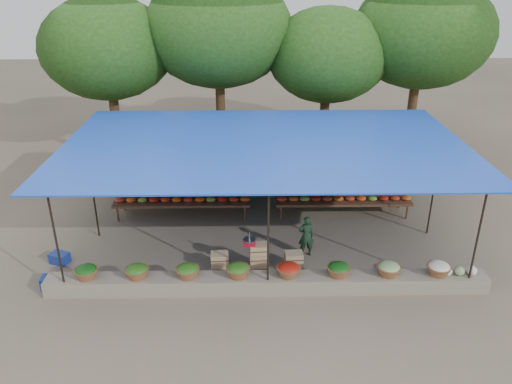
{
  "coord_description": "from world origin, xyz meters",
  "views": [
    {
      "loc": [
        -0.44,
        -12.76,
        7.19
      ],
      "look_at": [
        -0.23,
        0.2,
        1.27
      ],
      "focal_mm": 35.0,
      "sensor_mm": 36.0,
      "label": 1
    }
  ],
  "objects_px": {
    "weighing_scale": "(249,242)",
    "blue_crate_front": "(52,282)",
    "blue_crate_back": "(60,258)",
    "crate_counter": "(258,260)",
    "vendor_seated": "(306,236)"
  },
  "relations": [
    {
      "from": "crate_counter",
      "to": "vendor_seated",
      "type": "height_order",
      "value": "vendor_seated"
    },
    {
      "from": "crate_counter",
      "to": "vendor_seated",
      "type": "xyz_separation_m",
      "value": [
        1.31,
        0.73,
        0.27
      ]
    },
    {
      "from": "weighing_scale",
      "to": "blue_crate_front",
      "type": "relative_size",
      "value": 0.7
    },
    {
      "from": "crate_counter",
      "to": "blue_crate_back",
      "type": "relative_size",
      "value": 5.05
    },
    {
      "from": "weighing_scale",
      "to": "vendor_seated",
      "type": "distance_m",
      "value": 1.71
    },
    {
      "from": "weighing_scale",
      "to": "blue_crate_back",
      "type": "xyz_separation_m",
      "value": [
        -5.02,
        0.45,
        -0.71
      ]
    },
    {
      "from": "crate_counter",
      "to": "blue_crate_back",
      "type": "height_order",
      "value": "crate_counter"
    },
    {
      "from": "crate_counter",
      "to": "blue_crate_back",
      "type": "bearing_deg",
      "value": 175.06
    },
    {
      "from": "weighing_scale",
      "to": "vendor_seated",
      "type": "bearing_deg",
      "value": 25.69
    },
    {
      "from": "weighing_scale",
      "to": "blue_crate_back",
      "type": "bearing_deg",
      "value": 174.85
    },
    {
      "from": "weighing_scale",
      "to": "blue_crate_back",
      "type": "distance_m",
      "value": 5.09
    },
    {
      "from": "crate_counter",
      "to": "weighing_scale",
      "type": "height_order",
      "value": "weighing_scale"
    },
    {
      "from": "vendor_seated",
      "to": "blue_crate_back",
      "type": "relative_size",
      "value": 2.49
    },
    {
      "from": "crate_counter",
      "to": "blue_crate_front",
      "type": "xyz_separation_m",
      "value": [
        -5.04,
        -0.64,
        -0.16
      ]
    },
    {
      "from": "crate_counter",
      "to": "weighing_scale",
      "type": "bearing_deg",
      "value": 180.0
    }
  ]
}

